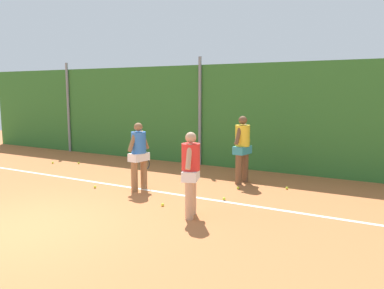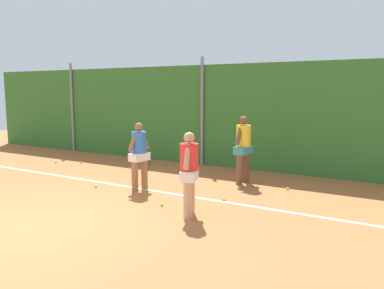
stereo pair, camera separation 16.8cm
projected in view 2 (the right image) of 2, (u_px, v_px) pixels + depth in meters
ground_plane at (100, 200)px, 8.55m from camera, size 31.05×31.05×0.00m
hedge_fence_backdrop at (205, 115)px, 12.49m from camera, size 20.19×0.25×3.19m
fence_post_left at (72, 108)px, 15.22m from camera, size 0.10×0.10×3.45m
fence_post_center at (202, 112)px, 12.33m from camera, size 0.10×0.10×3.45m
court_baseline_paint at (135, 188)px, 9.60m from camera, size 14.75×0.10×0.01m
player_foreground_near at (189, 170)px, 7.31m from camera, size 0.42×0.71×1.63m
player_midcourt at (139, 153)px, 9.30m from camera, size 0.35×0.77×1.64m
player_backcourt_far at (243, 146)px, 9.96m from camera, size 0.37×0.73×1.75m
tennis_ball_0 at (162, 205)px, 8.09m from camera, size 0.07×0.07×0.07m
tennis_ball_1 at (224, 199)px, 8.51m from camera, size 0.07×0.07×0.07m
tennis_ball_2 at (288, 188)px, 9.41m from camera, size 0.07×0.07×0.07m
tennis_ball_3 at (238, 188)px, 9.45m from camera, size 0.07×0.07×0.07m
tennis_ball_4 at (96, 186)px, 9.61m from camera, size 0.07×0.07×0.07m
tennis_ball_5 at (56, 162)px, 12.84m from camera, size 0.07×0.07×0.07m
tennis_ball_6 at (81, 163)px, 12.77m from camera, size 0.07×0.07×0.07m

